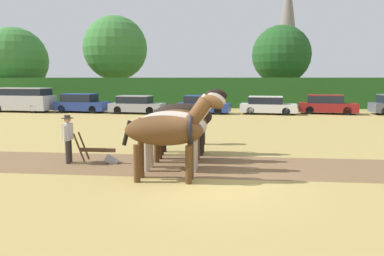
% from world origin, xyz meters
% --- Properties ---
extents(ground_plane, '(240.00, 240.00, 0.00)m').
position_xyz_m(ground_plane, '(0.00, 0.00, 0.00)').
color(ground_plane, '#A88E4C').
extents(plowed_furrow_strip, '(27.66, 3.91, 0.01)m').
position_xyz_m(plowed_furrow_strip, '(-5.43, 2.41, 0.00)').
color(plowed_furrow_strip, brown).
rests_on(plowed_furrow_strip, ground).
extents(hedgerow, '(67.79, 1.75, 2.90)m').
position_xyz_m(hedgerow, '(0.00, 26.81, 1.45)').
color(hedgerow, '#286023').
rests_on(hedgerow, ground).
extents(tree_far_left, '(7.23, 7.23, 8.43)m').
position_xyz_m(tree_far_left, '(-22.70, 30.92, 4.82)').
color(tree_far_left, '#423323').
rests_on(tree_far_left, ground).
extents(tree_left, '(7.02, 7.02, 9.64)m').
position_xyz_m(tree_left, '(-11.46, 31.64, 6.12)').
color(tree_left, '#423323').
rests_on(tree_left, ground).
extents(tree_center_left, '(6.20, 6.20, 8.39)m').
position_xyz_m(tree_center_left, '(6.55, 31.20, 5.29)').
color(tree_center_left, brown).
rests_on(tree_center_left, ground).
extents(church_spire, '(3.14, 3.14, 20.38)m').
position_xyz_m(church_spire, '(11.10, 55.03, 10.66)').
color(church_spire, gray).
rests_on(church_spire, ground).
extents(draft_horse_lead_left, '(2.88, 0.93, 2.47)m').
position_xyz_m(draft_horse_lead_left, '(-1.23, 0.41, 1.40)').
color(draft_horse_lead_left, '#513319').
rests_on(draft_horse_lead_left, ground).
extents(draft_horse_lead_right, '(2.92, 1.06, 2.48)m').
position_xyz_m(draft_horse_lead_right, '(-1.20, 1.66, 1.38)').
color(draft_horse_lead_right, '#B2A38E').
rests_on(draft_horse_lead_right, ground).
extents(draft_horse_trail_left, '(2.74, 1.07, 2.38)m').
position_xyz_m(draft_horse_trail_left, '(-1.17, 2.91, 1.32)').
color(draft_horse_trail_left, '#513319').
rests_on(draft_horse_trail_left, ground).
extents(draft_horse_trail_right, '(2.96, 1.10, 2.53)m').
position_xyz_m(draft_horse_trail_right, '(-1.13, 4.16, 1.43)').
color(draft_horse_trail_right, black).
rests_on(draft_horse_trail_right, ground).
extents(plow, '(1.48, 0.47, 1.13)m').
position_xyz_m(plow, '(-3.78, 2.36, 0.31)').
color(plow, '#4C331E').
rests_on(plow, ground).
extents(farmer_at_plow, '(0.40, 0.64, 1.62)m').
position_xyz_m(farmer_at_plow, '(-4.86, 2.31, 0.93)').
color(farmer_at_plow, '#38332D').
rests_on(farmer_at_plow, ground).
extents(farmer_beside_team, '(0.47, 0.52, 1.70)m').
position_xyz_m(farmer_beside_team, '(-0.60, 6.27, 0.99)').
color(farmer_beside_team, '#28334C').
rests_on(farmer_beside_team, ground).
extents(parked_van, '(5.49, 2.66, 2.03)m').
position_xyz_m(parked_van, '(-16.58, 20.87, 1.05)').
color(parked_van, '#BCBCC1').
rests_on(parked_van, ground).
extents(parked_car_left, '(4.66, 2.46, 1.56)m').
position_xyz_m(parked_car_left, '(-11.45, 20.86, 0.75)').
color(parked_car_left, navy).
rests_on(parked_car_left, ground).
extents(parked_car_center_left, '(4.55, 2.43, 1.44)m').
position_xyz_m(parked_car_center_left, '(-6.59, 20.14, 0.70)').
color(parked_car_center_left, '#9E9EA8').
rests_on(parked_car_center_left, ground).
extents(parked_car_center, '(4.47, 2.43, 1.46)m').
position_xyz_m(parked_car_center, '(-1.24, 20.59, 0.70)').
color(parked_car_center, navy).
rests_on(parked_car_center, ground).
extents(parked_car_center_right, '(4.58, 2.46, 1.42)m').
position_xyz_m(parked_car_center_right, '(3.91, 20.38, 0.69)').
color(parked_car_center_right, silver).
rests_on(parked_car_center_right, ground).
extents(parked_car_right, '(4.74, 2.62, 1.52)m').
position_xyz_m(parked_car_right, '(8.67, 21.01, 0.73)').
color(parked_car_right, maroon).
rests_on(parked_car_right, ground).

